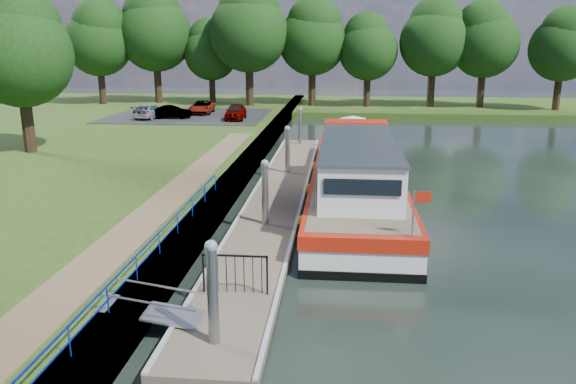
# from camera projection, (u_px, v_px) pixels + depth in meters

# --- Properties ---
(ground) EXTENTS (160.00, 160.00, 0.00)m
(ground) POSITION_uv_depth(u_px,v_px,m) (220.00, 346.00, 13.78)
(ground) COLOR black
(ground) RESTS_ON ground
(bank_edge) EXTENTS (1.10, 90.00, 0.78)m
(bank_edge) POSITION_uv_depth(u_px,v_px,m) (233.00, 182.00, 28.34)
(bank_edge) COLOR #473D2D
(bank_edge) RESTS_ON ground
(far_bank) EXTENTS (60.00, 18.00, 0.60)m
(far_bank) POSITION_uv_depth(u_px,v_px,m) (424.00, 107.00, 62.62)
(far_bank) COLOR #274112
(far_bank) RESTS_ON ground
(footpath) EXTENTS (1.60, 40.00, 0.05)m
(footpath) POSITION_uv_depth(u_px,v_px,m) (151.00, 214.00, 21.67)
(footpath) COLOR brown
(footpath) RESTS_ON riverbank
(carpark) EXTENTS (14.00, 12.00, 0.06)m
(carpark) POSITION_uv_depth(u_px,v_px,m) (189.00, 116.00, 51.13)
(carpark) COLOR black
(carpark) RESTS_ON riverbank
(blue_fence) EXTENTS (0.04, 18.04, 0.72)m
(blue_fence) POSITION_uv_depth(u_px,v_px,m) (148.00, 249.00, 16.58)
(blue_fence) COLOR #0C2DBF
(blue_fence) RESTS_ON riverbank
(pontoon) EXTENTS (2.50, 30.00, 0.56)m
(pontoon) POSITION_uv_depth(u_px,v_px,m) (278.00, 198.00, 26.23)
(pontoon) COLOR brown
(pontoon) RESTS_ON ground
(mooring_piles) EXTENTS (0.30, 27.30, 3.55)m
(mooring_piles) POSITION_uv_depth(u_px,v_px,m) (278.00, 175.00, 25.95)
(mooring_piles) COLOR gray
(mooring_piles) RESTS_ON ground
(gangway) EXTENTS (2.58, 1.00, 0.92)m
(gangway) POSITION_uv_depth(u_px,v_px,m) (151.00, 311.00, 14.27)
(gangway) COLOR #A5A8AD
(gangway) RESTS_ON ground
(gate_panel) EXTENTS (1.85, 0.05, 1.15)m
(gate_panel) POSITION_uv_depth(u_px,v_px,m) (235.00, 268.00, 15.60)
(gate_panel) COLOR black
(gate_panel) RESTS_ON ground
(barge) EXTENTS (4.36, 21.15, 4.78)m
(barge) POSITION_uv_depth(u_px,v_px,m) (355.00, 173.00, 27.24)
(barge) COLOR black
(barge) RESTS_ON ground
(horizon_trees) EXTENTS (54.38, 10.03, 12.87)m
(horizon_trees) POSITION_uv_depth(u_px,v_px,m) (301.00, 36.00, 58.71)
(horizon_trees) COLOR #332316
(horizon_trees) RESTS_ON ground
(bank_tree_a) EXTENTS (6.12, 6.12, 9.72)m
(bank_tree_a) POSITION_uv_depth(u_px,v_px,m) (20.00, 46.00, 32.75)
(bank_tree_a) COLOR #332316
(bank_tree_a) RESTS_ON riverbank
(car_a) EXTENTS (1.76, 3.99, 1.34)m
(car_a) POSITION_uv_depth(u_px,v_px,m) (236.00, 112.00, 48.17)
(car_a) COLOR #999999
(car_a) RESTS_ON carpark
(car_b) EXTENTS (3.49, 1.51, 1.12)m
(car_b) POSITION_uv_depth(u_px,v_px,m) (172.00, 112.00, 48.82)
(car_b) COLOR #999999
(car_b) RESTS_ON carpark
(car_c) EXTENTS (2.39, 4.36, 1.20)m
(car_c) POSITION_uv_depth(u_px,v_px,m) (150.00, 111.00, 49.02)
(car_c) COLOR #999999
(car_c) RESTS_ON carpark
(car_d) EXTENTS (2.23, 4.34, 1.17)m
(car_d) POSITION_uv_depth(u_px,v_px,m) (202.00, 107.00, 52.13)
(car_d) COLOR #999999
(car_d) RESTS_ON carpark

